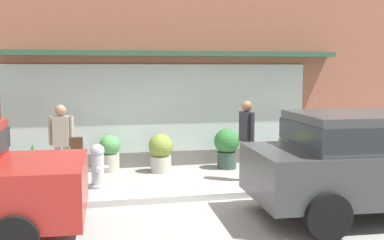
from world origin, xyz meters
name	(u,v)px	position (x,y,z in m)	size (l,w,h in m)	color
ground_plane	(209,196)	(0.00, 0.00, 0.00)	(60.00, 60.00, 0.00)	gray
curb_strip	(212,196)	(0.00, -0.20, 0.06)	(14.00, 0.24, 0.12)	#B2B2AD
storefront	(176,65)	(-0.01, 3.19, 2.45)	(14.00, 0.81, 5.02)	#935642
fire_hydrant	(98,166)	(-1.99, 1.12, 0.44)	(0.43, 0.40, 0.87)	#B2B2B7
pedestrian_with_handbag	(63,139)	(-2.65, 1.33, 0.96)	(0.66, 0.24, 1.65)	#9E9384
pedestrian_passerby	(247,134)	(1.08, 1.02, 0.99)	(0.28, 0.43, 1.69)	#475675
parked_car_dark_gray	(372,158)	(2.23, -1.72, 0.95)	(4.11, 2.21, 1.67)	#383A3D
potted_plant_window_center	(281,146)	(2.54, 2.60, 0.44)	(0.27, 0.27, 0.92)	#9E6042
potted_plant_window_right	(161,152)	(-0.54, 2.24, 0.47)	(0.56, 0.56, 0.88)	#B7B2A3
potted_plant_low_front	(227,146)	(1.05, 2.30, 0.53)	(0.60, 0.60, 0.95)	#33473D
potted_plant_trailing_edge	(33,160)	(-3.34, 2.41, 0.36)	(0.27, 0.27, 0.75)	#33473D
potted_plant_corner_tall	(110,152)	(-1.66, 2.60, 0.44)	(0.48, 0.48, 0.84)	#B7B2A3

